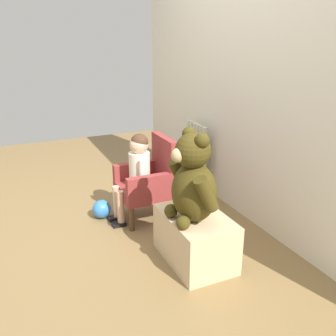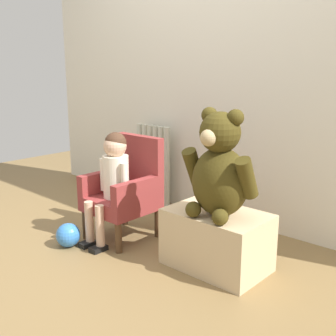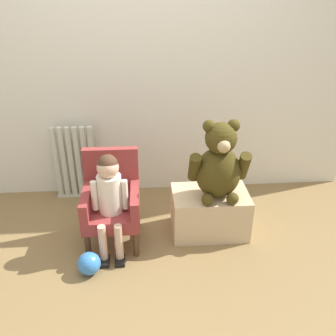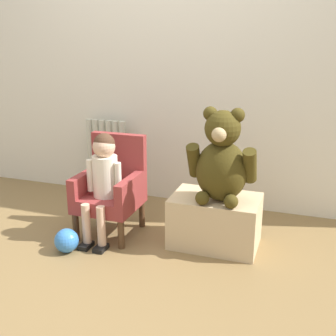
{
  "view_description": "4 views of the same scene",
  "coord_description": "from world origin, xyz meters",
  "px_view_note": "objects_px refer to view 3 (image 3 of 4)",
  "views": [
    {
      "loc": [
        2.48,
        -0.54,
        1.47
      ],
      "look_at": [
        0.16,
        0.51,
        0.56
      ],
      "focal_mm": 40.0,
      "sensor_mm": 36.0,
      "label": 1
    },
    {
      "loc": [
        1.85,
        -1.32,
        1.15
      ],
      "look_at": [
        0.18,
        0.52,
        0.54
      ],
      "focal_mm": 45.0,
      "sensor_mm": 36.0,
      "label": 2
    },
    {
      "loc": [
        0.05,
        -1.83,
        1.79
      ],
      "look_at": [
        0.21,
        0.53,
        0.57
      ],
      "focal_mm": 40.0,
      "sensor_mm": 36.0,
      "label": 3
    },
    {
      "loc": [
        1.08,
        -1.97,
        1.33
      ],
      "look_at": [
        0.23,
        0.48,
        0.52
      ],
      "focal_mm": 45.0,
      "sensor_mm": 36.0,
      "label": 4
    }
  ],
  "objects_px": {
    "large_teddy_bear": "(219,165)",
    "child_figure": "(109,191)",
    "radiator": "(75,163)",
    "child_armchair": "(112,200)",
    "low_bench": "(209,212)",
    "toy_ball": "(89,264)"
  },
  "relations": [
    {
      "from": "child_armchair",
      "to": "low_bench",
      "type": "distance_m",
      "value": 0.75
    },
    {
      "from": "child_figure",
      "to": "toy_ball",
      "type": "xyz_separation_m",
      "value": [
        -0.14,
        -0.27,
        -0.4
      ]
    },
    {
      "from": "low_bench",
      "to": "large_teddy_bear",
      "type": "height_order",
      "value": "large_teddy_bear"
    },
    {
      "from": "large_teddy_bear",
      "to": "child_figure",
      "type": "bearing_deg",
      "value": -172.72
    },
    {
      "from": "child_armchair",
      "to": "low_bench",
      "type": "bearing_deg",
      "value": 2.46
    },
    {
      "from": "child_figure",
      "to": "radiator",
      "type": "bearing_deg",
      "value": 115.97
    },
    {
      "from": "child_figure",
      "to": "low_bench",
      "type": "xyz_separation_m",
      "value": [
        0.74,
        0.14,
        -0.31
      ]
    },
    {
      "from": "low_bench",
      "to": "large_teddy_bear",
      "type": "xyz_separation_m",
      "value": [
        0.04,
        -0.05,
        0.43
      ]
    },
    {
      "from": "toy_ball",
      "to": "child_figure",
      "type": "bearing_deg",
      "value": 62.09
    },
    {
      "from": "child_armchair",
      "to": "child_figure",
      "type": "height_order",
      "value": "child_figure"
    },
    {
      "from": "low_bench",
      "to": "child_figure",
      "type": "bearing_deg",
      "value": -168.92
    },
    {
      "from": "child_armchair",
      "to": "large_teddy_bear",
      "type": "height_order",
      "value": "large_teddy_bear"
    },
    {
      "from": "radiator",
      "to": "large_teddy_bear",
      "type": "relative_size",
      "value": 1.12
    },
    {
      "from": "child_armchair",
      "to": "radiator",
      "type": "bearing_deg",
      "value": 119.86
    },
    {
      "from": "child_armchair",
      "to": "child_figure",
      "type": "relative_size",
      "value": 0.94
    },
    {
      "from": "child_armchair",
      "to": "low_bench",
      "type": "xyz_separation_m",
      "value": [
        0.74,
        0.03,
        -0.16
      ]
    },
    {
      "from": "radiator",
      "to": "child_armchair",
      "type": "distance_m",
      "value": 0.72
    },
    {
      "from": "radiator",
      "to": "child_figure",
      "type": "xyz_separation_m",
      "value": [
        0.36,
        -0.74,
        0.15
      ]
    },
    {
      "from": "radiator",
      "to": "toy_ball",
      "type": "distance_m",
      "value": 1.07
    },
    {
      "from": "low_bench",
      "to": "large_teddy_bear",
      "type": "distance_m",
      "value": 0.43
    },
    {
      "from": "toy_ball",
      "to": "child_armchair",
      "type": "bearing_deg",
      "value": 69.45
    },
    {
      "from": "toy_ball",
      "to": "low_bench",
      "type": "bearing_deg",
      "value": 25.32
    }
  ]
}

